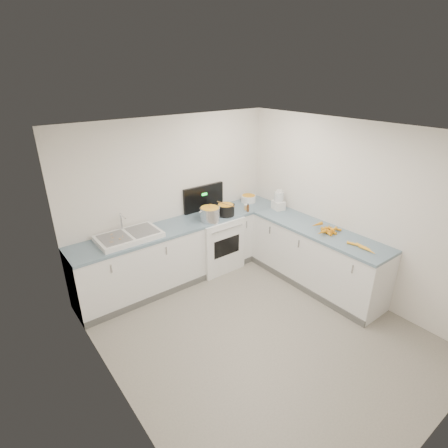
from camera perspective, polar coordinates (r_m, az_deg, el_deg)
floor at (r=4.72m, az=5.52°, el=-17.08°), size 3.50×4.00×0.00m
ceiling at (r=3.62m, az=7.11°, el=14.40°), size 3.50×4.00×0.00m
wall_back at (r=5.51m, az=-8.24°, el=4.13°), size 3.50×0.00×2.50m
wall_left at (r=3.23m, az=-17.55°, el=-12.07°), size 0.00×4.00×2.50m
wall_right at (r=5.29m, az=20.14°, el=2.05°), size 0.00×4.00×2.50m
counter_back at (r=5.58m, az=-6.23°, el=-4.24°), size 3.50×0.62×0.94m
counter_right at (r=5.53m, az=14.72°, el=-5.21°), size 0.62×2.20×0.94m
stove at (r=5.84m, az=-1.57°, el=-2.73°), size 0.76×0.65×1.36m
sink at (r=5.00m, az=-15.27°, el=-1.94°), size 0.86×0.52×0.31m
steel_pot at (r=5.40m, az=-2.32°, el=1.54°), size 0.39×0.39×0.23m
black_pot at (r=5.60m, az=0.29°, el=2.22°), size 0.31×0.31×0.20m
wooden_spoon at (r=5.56m, az=0.29°, el=3.27°), size 0.09×0.36×0.02m
mixing_bowl at (r=6.20m, az=4.02°, el=4.15°), size 0.33×0.33×0.12m
extract_bottle at (r=5.77m, az=3.92°, el=2.58°), size 0.04×0.04×0.11m
spice_jar at (r=5.84m, az=3.55°, el=2.67°), size 0.05×0.05×0.08m
food_processor at (r=5.89m, az=8.91°, el=3.71°), size 0.20×0.23×0.34m
carrot_pile at (r=5.24m, az=16.53°, el=-0.90°), size 0.45×0.36×0.10m
peeled_carrots at (r=4.92m, az=21.64°, el=-3.52°), size 0.11×0.42×0.04m
peelings at (r=4.93m, az=-17.59°, el=-2.15°), size 0.23×0.25×0.01m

